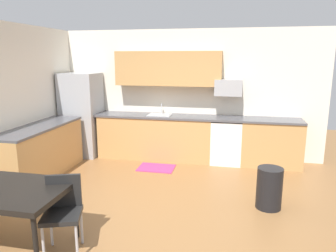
{
  "coord_description": "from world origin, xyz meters",
  "views": [
    {
      "loc": [
        1.07,
        -4.09,
        2.13
      ],
      "look_at": [
        0.0,
        1.0,
        1.0
      ],
      "focal_mm": 34.02,
      "sensor_mm": 36.0,
      "label": 1
    }
  ],
  "objects_px": {
    "microwave": "(228,87)",
    "dining_table": "(2,193)",
    "oven_range": "(226,141)",
    "trash_bin": "(269,188)",
    "refrigerator": "(82,115)",
    "chair_near_table": "(63,208)"
  },
  "relations": [
    {
      "from": "oven_range",
      "to": "dining_table",
      "type": "height_order",
      "value": "oven_range"
    },
    {
      "from": "dining_table",
      "to": "refrigerator",
      "type": "bearing_deg",
      "value": 103.14
    },
    {
      "from": "chair_near_table",
      "to": "trash_bin",
      "type": "bearing_deg",
      "value": 33.27
    },
    {
      "from": "microwave",
      "to": "dining_table",
      "type": "relative_size",
      "value": 0.39
    },
    {
      "from": "trash_bin",
      "to": "dining_table",
      "type": "bearing_deg",
      "value": -150.67
    },
    {
      "from": "refrigerator",
      "to": "trash_bin",
      "type": "relative_size",
      "value": 2.99
    },
    {
      "from": "microwave",
      "to": "oven_range",
      "type": "bearing_deg",
      "value": -90.0
    },
    {
      "from": "chair_near_table",
      "to": "trash_bin",
      "type": "xyz_separation_m",
      "value": [
        2.34,
        1.53,
        -0.2
      ]
    },
    {
      "from": "refrigerator",
      "to": "microwave",
      "type": "bearing_deg",
      "value": 3.3
    },
    {
      "from": "oven_range",
      "to": "microwave",
      "type": "height_order",
      "value": "microwave"
    },
    {
      "from": "refrigerator",
      "to": "microwave",
      "type": "relative_size",
      "value": 3.33
    },
    {
      "from": "chair_near_table",
      "to": "dining_table",
      "type": "bearing_deg",
      "value": -167.97
    },
    {
      "from": "dining_table",
      "to": "chair_near_table",
      "type": "xyz_separation_m",
      "value": [
        0.63,
        0.13,
        -0.18
      ]
    },
    {
      "from": "microwave",
      "to": "refrigerator",
      "type": "bearing_deg",
      "value": -176.7
    },
    {
      "from": "oven_range",
      "to": "microwave",
      "type": "bearing_deg",
      "value": 90.0
    },
    {
      "from": "microwave",
      "to": "trash_bin",
      "type": "height_order",
      "value": "microwave"
    },
    {
      "from": "oven_range",
      "to": "dining_table",
      "type": "distance_m",
      "value": 4.28
    },
    {
      "from": "microwave",
      "to": "dining_table",
      "type": "xyz_separation_m",
      "value": [
        -2.3,
        -3.71,
        -0.85
      ]
    },
    {
      "from": "microwave",
      "to": "trash_bin",
      "type": "bearing_deg",
      "value": -71.76
    },
    {
      "from": "oven_range",
      "to": "chair_near_table",
      "type": "bearing_deg",
      "value": -115.64
    },
    {
      "from": "oven_range",
      "to": "trash_bin",
      "type": "xyz_separation_m",
      "value": [
        0.67,
        -1.94,
        -0.16
      ]
    },
    {
      "from": "refrigerator",
      "to": "chair_near_table",
      "type": "relative_size",
      "value": 2.11
    }
  ]
}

